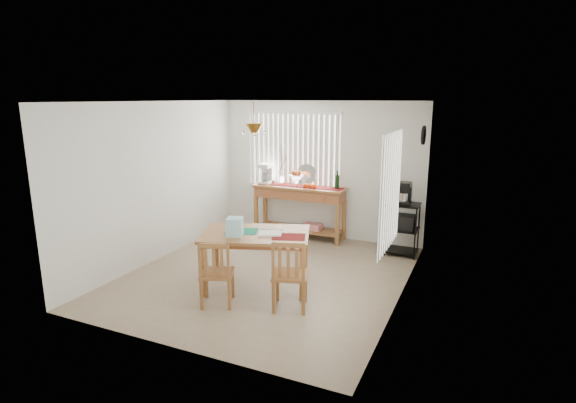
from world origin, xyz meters
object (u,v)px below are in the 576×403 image
at_px(sideboard, 300,199).
at_px(wire_cart, 403,224).
at_px(dining_table, 256,239).
at_px(chair_left, 216,273).
at_px(chair_right, 290,275).
at_px(cart_items, 405,193).

xyz_separation_m(sideboard, wire_cart, (1.99, -0.18, -0.21)).
relative_size(dining_table, chair_left, 1.93).
height_order(chair_left, chair_right, chair_right).
bearing_deg(chair_left, cart_items, 58.47).
bearing_deg(chair_left, dining_table, 76.97).
height_order(dining_table, chair_right, chair_right).
relative_size(cart_items, dining_table, 0.22).
xyz_separation_m(wire_cart, chair_right, (-0.92, -2.70, -0.08)).
xyz_separation_m(chair_left, chair_right, (0.91, 0.28, 0.03)).
distance_m(sideboard, cart_items, 2.02).
xyz_separation_m(cart_items, dining_table, (-1.66, -2.23, -0.37)).
bearing_deg(sideboard, wire_cart, -5.17).
xyz_separation_m(cart_items, chair_right, (-0.92, -2.71, -0.61)).
bearing_deg(chair_right, cart_items, 71.21).
height_order(cart_items, chair_left, cart_items).
distance_m(dining_table, chair_left, 0.82).
bearing_deg(wire_cart, chair_right, -108.86).
bearing_deg(cart_items, dining_table, -126.63).
height_order(sideboard, cart_items, cart_items).
bearing_deg(sideboard, chair_left, -87.21).
xyz_separation_m(sideboard, cart_items, (1.99, -0.17, 0.32)).
relative_size(cart_items, chair_right, 0.39).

